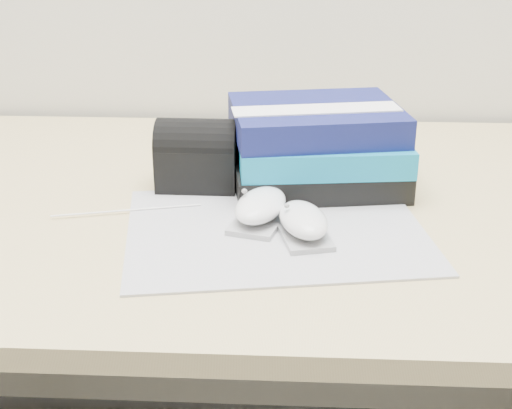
{
  "coord_description": "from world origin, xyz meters",
  "views": [
    {
      "loc": [
        -0.01,
        0.6,
        1.14
      ],
      "look_at": [
        -0.05,
        1.46,
        0.77
      ],
      "focal_mm": 50.0,
      "sensor_mm": 36.0,
      "label": 1
    }
  ],
  "objects_px": {
    "mouse_front": "(303,222)",
    "desk": "(290,310)",
    "mouse_rear": "(261,208)",
    "book_stack": "(317,146)",
    "pouch": "(197,155)"
  },
  "relations": [
    {
      "from": "pouch",
      "to": "book_stack",
      "type": "bearing_deg",
      "value": 7.54
    },
    {
      "from": "mouse_front",
      "to": "desk",
      "type": "bearing_deg",
      "value": 93.84
    },
    {
      "from": "mouse_rear",
      "to": "pouch",
      "type": "xyz_separation_m",
      "value": [
        -0.1,
        0.13,
        0.03
      ]
    },
    {
      "from": "desk",
      "to": "mouse_front",
      "type": "height_order",
      "value": "mouse_front"
    },
    {
      "from": "desk",
      "to": "mouse_front",
      "type": "bearing_deg",
      "value": -86.16
    },
    {
      "from": "desk",
      "to": "pouch",
      "type": "distance_m",
      "value": 0.32
    },
    {
      "from": "mouse_front",
      "to": "pouch",
      "type": "xyz_separation_m",
      "value": [
        -0.16,
        0.17,
        0.03
      ]
    },
    {
      "from": "mouse_rear",
      "to": "pouch",
      "type": "relative_size",
      "value": 1.04
    },
    {
      "from": "desk",
      "to": "mouse_rear",
      "type": "height_order",
      "value": "mouse_rear"
    },
    {
      "from": "mouse_front",
      "to": "pouch",
      "type": "relative_size",
      "value": 0.98
    },
    {
      "from": "mouse_rear",
      "to": "book_stack",
      "type": "bearing_deg",
      "value": 62.35
    },
    {
      "from": "mouse_rear",
      "to": "mouse_front",
      "type": "relative_size",
      "value": 1.07
    },
    {
      "from": "desk",
      "to": "pouch",
      "type": "bearing_deg",
      "value": -168.57
    },
    {
      "from": "desk",
      "to": "book_stack",
      "type": "distance_m",
      "value": 0.3
    },
    {
      "from": "desk",
      "to": "book_stack",
      "type": "height_order",
      "value": "book_stack"
    }
  ]
}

